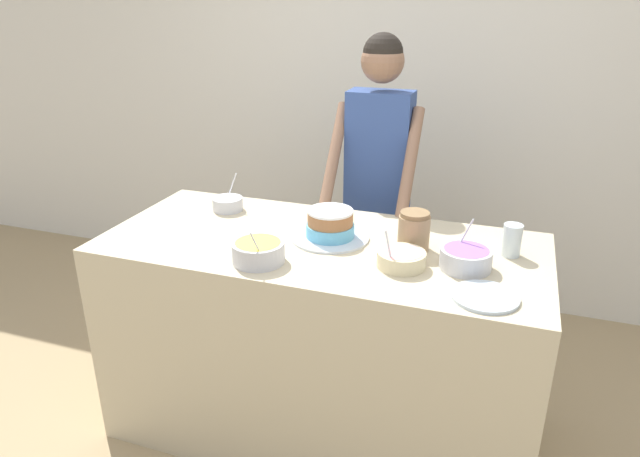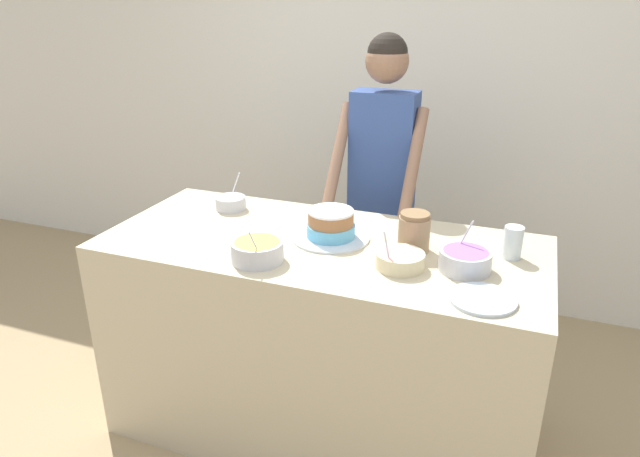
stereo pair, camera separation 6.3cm
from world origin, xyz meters
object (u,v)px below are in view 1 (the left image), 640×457
Objects in this scene: cake at (330,226)px; drinking_glass at (512,240)px; ceramic_plate at (485,297)px; stoneware_jar at (414,231)px; frosting_bowl_purple at (466,258)px; frosting_bowl_white at (228,203)px; frosting_bowl_pink at (401,258)px; person_baker at (378,164)px; frosting_bowl_yellow at (258,251)px.

drinking_glass is (0.73, 0.07, 0.01)m from cake.
ceramic_plate is 1.43× the size of stoneware_jar.
frosting_bowl_purple reaches higher than stoneware_jar.
ceramic_plate is at bearing -21.43° from frosting_bowl_white.
cake is at bearing -16.24° from frosting_bowl_white.
frosting_bowl_pink is (0.34, -0.17, -0.02)m from cake.
cake is 0.58m from frosting_bowl_purple.
frosting_bowl_white is at bearing 158.57° from ceramic_plate.
frosting_bowl_pink is (0.30, -0.83, -0.12)m from person_baker.
ceramic_plate is (0.09, -0.21, -0.04)m from frosting_bowl_purple.
frosting_bowl_yellow is (-0.23, -0.97, -0.11)m from person_baker.
person_baker is 0.91m from drinking_glass.
person_baker is 0.73m from stoneware_jar.
cake is 1.93× the size of frosting_bowl_white.
ceramic_plate is (1.23, -0.48, -0.03)m from frosting_bowl_white.
cake is 2.55× the size of drinking_glass.
frosting_bowl_pink reaches higher than cake.
person_baker is at bearing 122.21° from ceramic_plate.
frosting_bowl_yellow reaches higher than ceramic_plate.
person_baker reaches higher than stoneware_jar.
frosting_bowl_purple is at bearing -55.48° from person_baker.
frosting_bowl_white is at bearing 128.81° from frosting_bowl_yellow.
cake is 0.36m from frosting_bowl_yellow.
ceramic_plate is (0.32, -0.15, -0.03)m from frosting_bowl_pink.
frosting_bowl_yellow is at bearing 179.31° from ceramic_plate.
cake is at bearing 153.62° from frosting_bowl_pink.
ceramic_plate is at bearing -24.88° from frosting_bowl_pink.
ceramic_plate is (0.85, -0.01, -0.04)m from frosting_bowl_yellow.
frosting_bowl_yellow is (-0.19, -0.31, -0.01)m from cake.
frosting_bowl_pink is (-0.23, -0.06, -0.01)m from frosting_bowl_purple.
frosting_bowl_purple is at bearing -13.32° from frosting_bowl_white.
frosting_bowl_purple is 0.85× the size of ceramic_plate.
frosting_bowl_pink reaches higher than drinking_glass.
person_baker reaches higher than frosting_bowl_yellow.
frosting_bowl_yellow is 1.19× the size of frosting_bowl_white.
frosting_bowl_yellow is (-0.76, -0.20, 0.00)m from frosting_bowl_purple.
stoneware_jar reaches higher than drinking_glass.
frosting_bowl_yellow is at bearing -121.94° from cake.
person_baker is at bearing 124.52° from frosting_bowl_purple.
frosting_bowl_pink reaches higher than frosting_bowl_yellow.
frosting_bowl_white is (-0.57, 0.17, -0.02)m from cake.
frosting_bowl_purple is at bearing -131.45° from drinking_glass.
drinking_glass is at bearing 5.81° from cake.
drinking_glass is at bearing 10.18° from stoneware_jar.
frosting_bowl_white is at bearing -140.62° from person_baker.
frosting_bowl_pink is 0.46m from drinking_glass.
frosting_bowl_white is (-0.38, 0.47, -0.01)m from frosting_bowl_yellow.
person_baker reaches higher than cake.
frosting_bowl_purple reaches higher than frosting_bowl_yellow.
person_baker is 0.80m from frosting_bowl_white.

